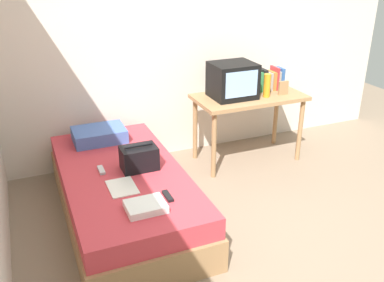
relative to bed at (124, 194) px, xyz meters
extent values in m
plane|color=#84705B|center=(1.00, -0.88, -0.22)|extent=(8.00, 8.00, 0.00)
cube|color=beige|center=(1.00, 1.12, 1.08)|extent=(5.20, 0.10, 2.60)
cube|color=#9E754C|center=(0.00, 0.00, -0.08)|extent=(1.00, 2.00, 0.27)
cube|color=#C63842|center=(0.00, 0.00, 0.14)|extent=(0.97, 1.94, 0.18)
cube|color=#9E754C|center=(1.54, 0.58, 0.50)|extent=(1.16, 0.60, 0.04)
cylinder|color=#9E754C|center=(1.02, 0.34, 0.13)|extent=(0.05, 0.05, 0.70)
cylinder|color=#9E754C|center=(2.06, 0.34, 0.13)|extent=(0.05, 0.05, 0.70)
cylinder|color=#9E754C|center=(1.02, 0.82, 0.13)|extent=(0.05, 0.05, 0.70)
cylinder|color=#9E754C|center=(2.06, 0.82, 0.13)|extent=(0.05, 0.05, 0.70)
cube|color=black|center=(1.34, 0.61, 0.70)|extent=(0.44, 0.38, 0.36)
cube|color=#8CB2E0|center=(1.34, 0.41, 0.71)|extent=(0.35, 0.01, 0.26)
cylinder|color=orange|center=(1.68, 0.47, 0.64)|extent=(0.07, 0.07, 0.24)
cube|color=#337F47|center=(1.71, 0.69, 0.63)|extent=(0.04, 0.14, 0.21)
cube|color=black|center=(1.75, 0.69, 0.64)|extent=(0.04, 0.16, 0.24)
cube|color=gray|center=(1.80, 0.69, 0.63)|extent=(0.04, 0.14, 0.21)
cube|color=gray|center=(1.83, 0.69, 0.62)|extent=(0.03, 0.14, 0.19)
cube|color=#CC7233|center=(1.87, 0.69, 0.62)|extent=(0.04, 0.16, 0.20)
cube|color=#B72D33|center=(1.90, 0.69, 0.65)|extent=(0.02, 0.16, 0.25)
cube|color=gray|center=(1.93, 0.69, 0.62)|extent=(0.03, 0.14, 0.20)
cube|color=#2D5699|center=(1.97, 0.69, 0.64)|extent=(0.04, 0.14, 0.23)
cube|color=#9E754C|center=(1.87, 0.46, 0.60)|extent=(0.11, 0.02, 0.15)
cube|color=#4766AD|center=(-0.05, 0.69, 0.29)|extent=(0.49, 0.35, 0.13)
cube|color=black|center=(0.15, -0.02, 0.33)|extent=(0.30, 0.20, 0.20)
cylinder|color=black|center=(0.15, -0.02, 0.44)|extent=(0.24, 0.02, 0.02)
cube|color=white|center=(-0.07, -0.28, 0.23)|extent=(0.21, 0.29, 0.01)
cube|color=black|center=(0.21, -0.55, 0.24)|extent=(0.04, 0.16, 0.02)
cube|color=#B7B7BC|center=(-0.17, 0.06, 0.24)|extent=(0.04, 0.14, 0.02)
cube|color=white|center=(0.01, -0.65, 0.25)|extent=(0.28, 0.22, 0.05)
camera|label=1|loc=(-0.68, -3.14, 1.91)|focal=39.75mm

